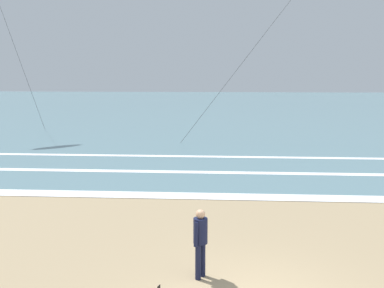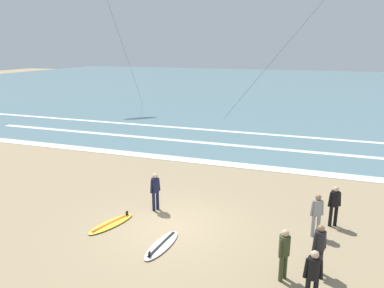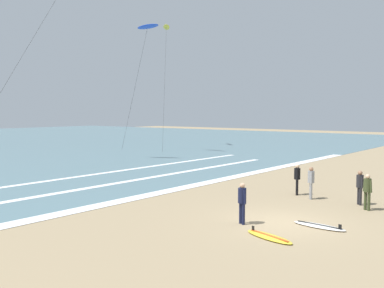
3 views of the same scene
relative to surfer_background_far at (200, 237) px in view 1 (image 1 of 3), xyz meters
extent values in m
cube|color=slate|center=(1.11, 51.51, -0.95)|extent=(140.00, 90.00, 0.01)
cube|color=white|center=(2.59, 6.91, -0.94)|extent=(53.04, 0.93, 0.01)
cube|color=white|center=(0.57, 11.06, -0.94)|extent=(39.45, 0.55, 0.01)
cube|color=white|center=(-0.87, 15.07, -0.94)|extent=(46.79, 0.52, 0.01)
cylinder|color=#141938|center=(0.05, 0.09, -0.55)|extent=(0.13, 0.13, 0.82)
cylinder|color=#141938|center=(-0.05, -0.09, -0.55)|extent=(0.13, 0.13, 0.82)
cylinder|color=#141938|center=(0.00, 0.00, 0.15)|extent=(0.32, 0.32, 0.58)
cylinder|color=#141938|center=(0.09, 0.17, 0.13)|extent=(0.14, 0.16, 0.56)
cylinder|color=#141938|center=(-0.09, -0.17, 0.13)|extent=(0.14, 0.16, 0.56)
sphere|color=tan|center=(0.00, 0.00, 0.54)|extent=(0.21, 0.21, 0.21)
cylinder|color=#333333|center=(3.47, 21.69, 6.54)|extent=(11.56, 3.47, 15.02)
cylinder|color=#333333|center=(-16.02, 24.80, 7.70)|extent=(4.19, 3.30, 17.32)
camera|label=1|loc=(0.48, -9.89, 3.67)|focal=43.30mm
camera|label=2|loc=(6.03, -12.67, 5.62)|focal=34.20mm
camera|label=3|loc=(-14.54, -8.99, 3.40)|focal=41.92mm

